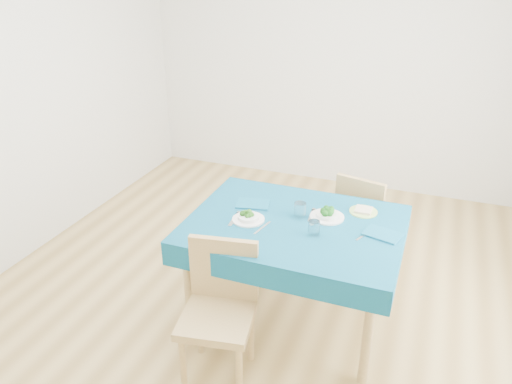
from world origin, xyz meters
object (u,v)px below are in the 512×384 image
(table, at_px, (293,272))
(bowl_far, at_px, (327,213))
(chair_far, at_px, (366,217))
(side_plate, at_px, (363,212))
(bowl_near, at_px, (248,216))
(chair_near, at_px, (217,307))

(table, xyz_separation_m, bowl_far, (0.18, 0.14, 0.41))
(chair_far, xyz_separation_m, bowl_far, (-0.17, -0.65, 0.32))
(chair_far, bearing_deg, side_plate, 108.51)
(chair_far, height_order, bowl_near, chair_far)
(bowl_far, bearing_deg, table, -141.31)
(table, height_order, bowl_far, bowl_far)
(table, relative_size, bowl_far, 6.05)
(chair_near, distance_m, bowl_near, 0.66)
(chair_far, relative_size, bowl_near, 4.44)
(table, bearing_deg, side_plate, 38.13)
(bowl_near, bearing_deg, side_plate, 29.16)
(bowl_near, xyz_separation_m, bowl_far, (0.47, 0.22, 0.00))
(bowl_far, relative_size, side_plate, 1.20)
(table, xyz_separation_m, chair_far, (0.34, 0.79, 0.09))
(table, relative_size, bowl_near, 6.44)
(chair_far, height_order, side_plate, chair_far)
(chair_near, xyz_separation_m, chair_far, (0.60, 1.46, -0.04))
(bowl_far, bearing_deg, chair_near, -117.85)
(chair_near, xyz_separation_m, bowl_near, (-0.04, 0.59, 0.28))
(table, relative_size, chair_near, 1.33)
(bowl_near, relative_size, side_plate, 1.13)
(table, height_order, chair_far, chair_far)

